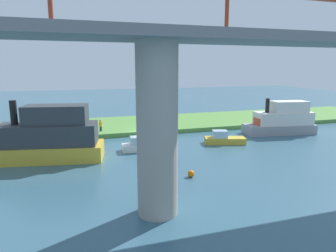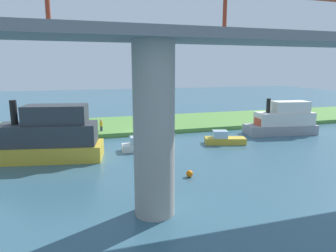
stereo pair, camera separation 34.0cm
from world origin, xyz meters
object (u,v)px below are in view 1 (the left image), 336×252
object	(u,v)px
bridge_pylon	(157,131)
mooring_post	(143,125)
motorboat_white	(282,120)
marker_buoy	(191,174)
person_on_bank	(101,125)
motorboat_red	(142,145)
pontoon_yellow	(46,138)
riverboat_paddlewheel	(224,139)

from	to	relation	value
bridge_pylon	mooring_post	bearing A→B (deg)	-101.19
motorboat_white	marker_buoy	world-z (taller)	motorboat_white
person_on_bank	motorboat_white	bearing A→B (deg)	164.89
person_on_bank	mooring_post	world-z (taller)	person_on_bank
mooring_post	person_on_bank	bearing A→B (deg)	-0.64
mooring_post	motorboat_red	xyz separation A→B (m)	(1.97, 7.97, -0.50)
bridge_pylon	pontoon_yellow	distance (m)	14.12
pontoon_yellow	marker_buoy	xyz separation A→B (m)	(-10.23, 7.67, -1.67)
person_on_bank	motorboat_red	size ratio (longest dim) A/B	0.33
mooring_post	motorboat_white	xyz separation A→B (m)	(-15.74, 5.57, 0.60)
bridge_pylon	riverboat_paddlewheel	bearing A→B (deg)	-130.20
mooring_post	bridge_pylon	bearing A→B (deg)	78.81
motorboat_red	motorboat_white	bearing A→B (deg)	-172.28
mooring_post	motorboat_red	distance (m)	8.23
riverboat_paddlewheel	motorboat_red	world-z (taller)	riverboat_paddlewheel
bridge_pylon	mooring_post	distance (m)	21.48
mooring_post	marker_buoy	bearing A→B (deg)	89.03
mooring_post	riverboat_paddlewheel	distance (m)	10.43
riverboat_paddlewheel	marker_buoy	size ratio (longest dim) A/B	8.83
bridge_pylon	mooring_post	world-z (taller)	bridge_pylon
riverboat_paddlewheel	motorboat_red	bearing A→B (deg)	0.19
motorboat_white	riverboat_paddlewheel	xyz separation A→B (m)	(9.01, 2.37, -1.09)
riverboat_paddlewheel	mooring_post	bearing A→B (deg)	-49.70
pontoon_yellow	motorboat_red	world-z (taller)	pontoon_yellow
person_on_bank	mooring_post	distance (m)	5.11
pontoon_yellow	bridge_pylon	bearing A→B (deg)	117.44
bridge_pylon	person_on_bank	world-z (taller)	bridge_pylon
mooring_post	riverboat_paddlewheel	bearing A→B (deg)	130.30
mooring_post	motorboat_white	size ratio (longest dim) A/B	0.11
riverboat_paddlewheel	motorboat_red	size ratio (longest dim) A/B	1.05
pontoon_yellow	marker_buoy	bearing A→B (deg)	143.13
bridge_pylon	riverboat_paddlewheel	distance (m)	17.29
marker_buoy	person_on_bank	bearing A→B (deg)	-73.40
riverboat_paddlewheel	bridge_pylon	bearing A→B (deg)	49.80
bridge_pylon	motorboat_red	bearing A→B (deg)	-99.50
person_on_bank	mooring_post	size ratio (longest dim) A/B	1.43
bridge_pylon	motorboat_white	distance (m)	25.19
bridge_pylon	riverboat_paddlewheel	world-z (taller)	bridge_pylon
riverboat_paddlewheel	person_on_bank	bearing A→B (deg)	-34.05
bridge_pylon	motorboat_white	size ratio (longest dim) A/B	1.05
mooring_post	marker_buoy	world-z (taller)	mooring_post
mooring_post	pontoon_yellow	world-z (taller)	pontoon_yellow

